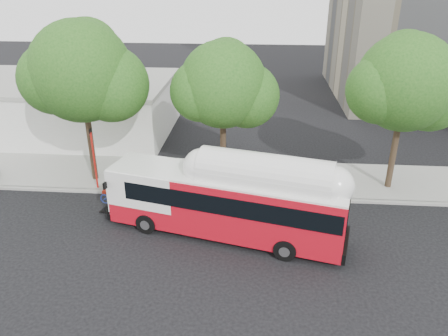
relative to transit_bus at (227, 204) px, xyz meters
The scene contains 10 objects.
ground 1.75m from the transit_bus, ahead, with size 120.00×120.00×0.00m, color black.
sidewalk 6.66m from the transit_bus, 86.89° to the left, with size 60.00×5.00×0.15m, color gray.
curb_strip 4.20m from the transit_bus, 84.79° to the left, with size 60.00×0.30×0.15m, color gray.
red_curb_segment 4.95m from the transit_bus, 124.54° to the left, with size 10.00×0.32×0.16m, color #A12011.
street_tree_left 11.00m from the transit_bus, 146.04° to the left, with size 6.67×5.80×9.74m.
street_tree_mid 7.33m from the transit_bus, 92.31° to the left, with size 5.75×5.00×8.62m.
street_tree_right 12.25m from the transit_bus, 30.68° to the left, with size 6.21×5.40×9.18m.
low_commercial_bldg 19.52m from the transit_bus, 134.38° to the left, with size 16.20×10.20×4.25m.
transit_bus is the anchor object (origin of this frame).
signal_pole 9.09m from the transit_bus, 152.52° to the left, with size 0.11×0.37×3.87m.
Camera 1 is at (0.98, -18.40, 12.15)m, focal length 35.00 mm.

